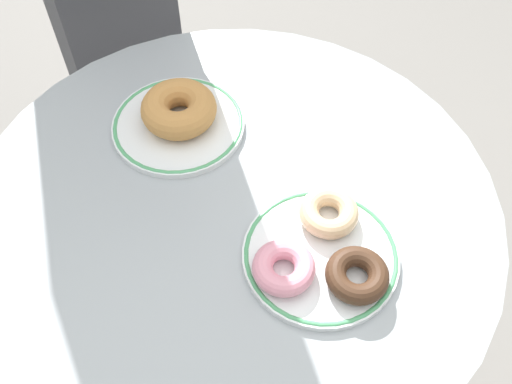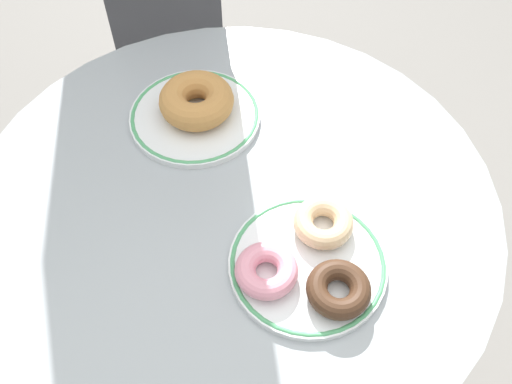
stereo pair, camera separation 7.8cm
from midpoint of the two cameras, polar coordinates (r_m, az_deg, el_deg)
name	(u,v)px [view 2 (the right image)]	position (r m, az deg, el deg)	size (l,w,h in m)	color
ground_plane	(242,368)	(1.44, 0.15, -17.55)	(7.00, 7.00, 0.02)	gray
cafe_table	(236,276)	(1.00, 0.21, -8.64)	(0.76, 0.76, 0.71)	#999EA3
plate_left	(195,116)	(0.88, -3.69, 7.55)	(0.20, 0.20, 0.01)	white
plate_right	(307,264)	(0.73, 8.27, -7.48)	(0.20, 0.20, 0.01)	white
donut_old_fashioned	(196,100)	(0.87, -3.49, 9.09)	(0.12, 0.12, 0.04)	#BC7F42
donut_chocolate	(338,289)	(0.70, 11.56, -9.87)	(0.08, 0.08, 0.03)	#422819
donut_glazed	(323,223)	(0.75, 9.81, -3.30)	(0.08, 0.08, 0.03)	#E0B789
donut_pink_frosted	(266,270)	(0.70, 4.27, -8.17)	(0.08, 0.08, 0.03)	pink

